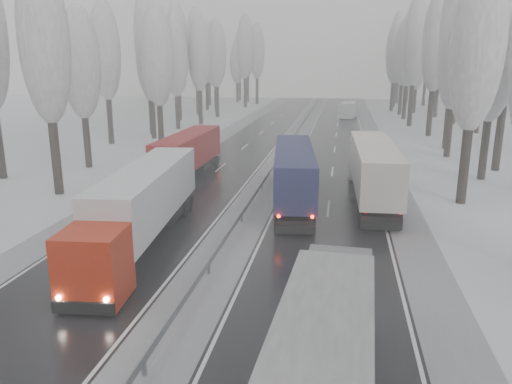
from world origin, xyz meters
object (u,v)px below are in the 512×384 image
(truck_blue_box, at_px, (294,170))
(box_truck_distant, at_px, (349,110))
(truck_cream_box, at_px, (372,166))
(truck_red_white, at_px, (142,203))
(truck_red_red, at_px, (184,155))

(truck_blue_box, bearing_deg, box_truck_distant, 79.09)
(box_truck_distant, bearing_deg, truck_cream_box, -82.12)
(truck_red_white, bearing_deg, truck_red_red, 94.08)
(box_truck_distant, xyz_separation_m, truck_red_white, (-11.55, -66.71, 0.99))
(truck_blue_box, distance_m, truck_red_red, 10.60)
(truck_red_white, bearing_deg, truck_blue_box, 49.57)
(truck_cream_box, relative_size, box_truck_distant, 2.16)
(truck_red_red, bearing_deg, truck_cream_box, -10.58)
(truck_red_red, bearing_deg, truck_blue_box, -25.22)
(truck_cream_box, bearing_deg, box_truck_distant, 89.38)
(truck_cream_box, distance_m, truck_red_red, 15.34)
(truck_blue_box, bearing_deg, truck_red_white, -131.86)
(box_truck_distant, xyz_separation_m, truck_red_red, (-13.92, -51.99, 0.83))
(truck_blue_box, distance_m, box_truck_distant, 56.80)
(truck_red_white, bearing_deg, truck_cream_box, 37.70)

